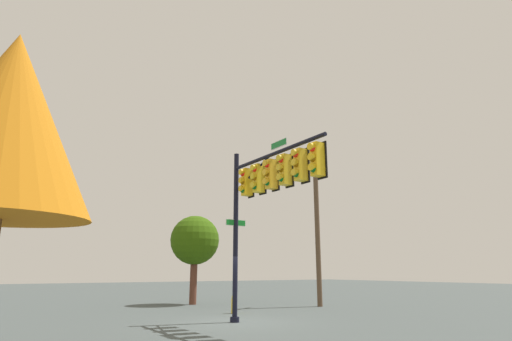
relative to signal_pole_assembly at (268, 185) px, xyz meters
name	(u,v)px	position (x,y,z in m)	size (l,w,h in m)	color
ground_plane	(235,322)	(-2.36, -0.01, -5.05)	(120.00, 120.00, 0.00)	#414948
signal_pole_assembly	(268,185)	(0.00, 0.00, 0.00)	(5.62, 0.94, 6.79)	black
utility_pole	(317,228)	(-6.06, 7.64, -0.66)	(1.06, 1.59, 8.52)	brown
fire_hydrant	(234,304)	(-5.36, 1.67, -4.64)	(0.33, 0.24, 0.83)	gold
tree_near	(7,122)	(2.83, -8.45, -0.15)	(3.60, 3.60, 6.93)	brown
tree_mid	(195,241)	(-11.25, 2.23, -1.31)	(2.98, 2.98, 5.28)	brown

